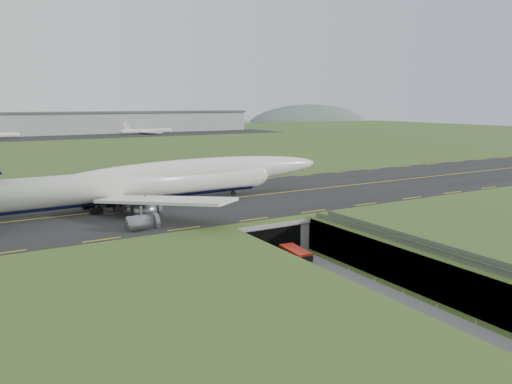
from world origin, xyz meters
TOP-DOWN VIEW (x-y plane):
  - ground at (0.00, 0.00)m, footprint 900.00×900.00m
  - airfield_deck at (0.00, 0.00)m, footprint 800.00×800.00m
  - trench_road at (0.00, -7.50)m, footprint 12.00×75.00m
  - taxiway at (0.00, 33.00)m, footprint 800.00×44.00m
  - tunnel_portal at (0.00, 16.71)m, footprint 17.00×22.30m
  - guideway at (11.00, -19.11)m, footprint 3.00×53.00m
  - jumbo_jet at (-13.17, 35.04)m, footprint 88.43×57.92m
  - shuttle_tram at (-0.23, 0.77)m, footprint 3.52×7.55m
  - cargo_terminal at (-0.20, 299.41)m, footprint 320.00×67.00m
  - distant_hills at (64.38, 430.00)m, footprint 700.00×91.00m

SIDE VIEW (x-z plane):
  - distant_hills at x=64.38m, z-range -34.00..26.00m
  - ground at x=0.00m, z-range 0.00..0.00m
  - trench_road at x=0.00m, z-range 0.00..0.20m
  - shuttle_tram at x=-0.23m, z-range 0.15..3.13m
  - airfield_deck at x=0.00m, z-range 0.00..6.00m
  - tunnel_portal at x=0.00m, z-range 0.33..6.33m
  - guideway at x=11.00m, z-range 1.80..8.85m
  - taxiway at x=0.00m, z-range 6.00..6.18m
  - jumbo_jet at x=-13.17m, z-range 1.56..20.73m
  - cargo_terminal at x=-0.20m, z-range 6.16..21.76m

